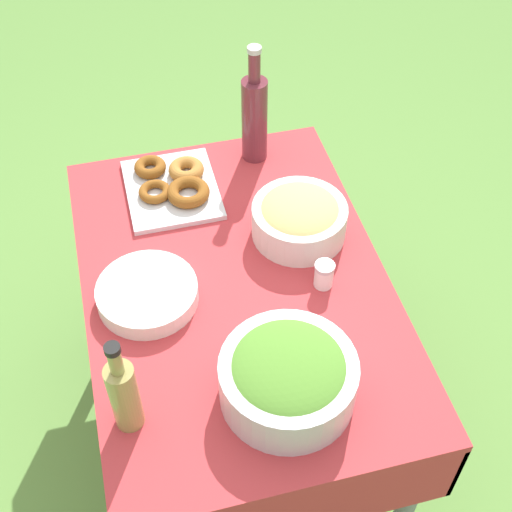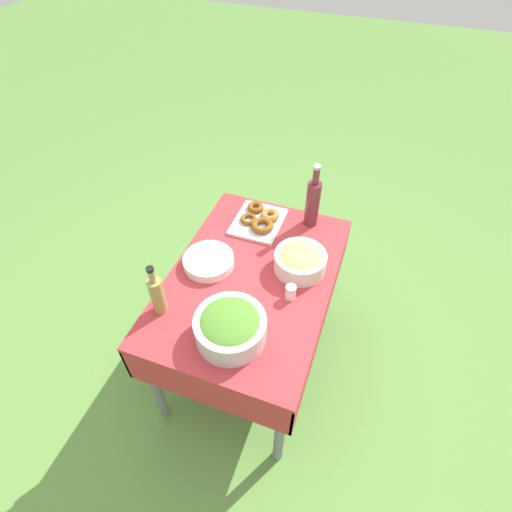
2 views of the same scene
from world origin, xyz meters
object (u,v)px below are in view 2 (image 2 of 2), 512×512
Objects in this scene: donut_platter at (260,220)px; wine_bottle at (313,202)px; plate_stack at (209,261)px; olive_oil_bottle at (157,294)px; salad_bowl at (230,326)px; pasta_bowl at (300,260)px.

donut_platter is 0.82× the size of wine_bottle.
plate_stack is 0.91× the size of olive_oil_bottle.
salad_bowl reaches higher than pasta_bowl.
salad_bowl is at bearing 160.48° from pasta_bowl.
plate_stack is 0.62m from wine_bottle.
wine_bottle reaches higher than donut_platter.
wine_bottle reaches higher than plate_stack.
salad_bowl reaches higher than donut_platter.
pasta_bowl is 0.36m from wine_bottle.
donut_platter reaches higher than plate_stack.
olive_oil_bottle is 0.75× the size of wine_bottle.
olive_oil_bottle is at bearing 131.24° from pasta_bowl.
pasta_bowl is at bearing -174.17° from wine_bottle.
wine_bottle reaches higher than salad_bowl.
olive_oil_bottle reaches higher than salad_bowl.
salad_bowl is 0.74m from donut_platter.
salad_bowl is at bearing -169.90° from donut_platter.
olive_oil_bottle is at bearing 162.74° from donut_platter.
plate_stack is at bearing 160.83° from donut_platter.
wine_bottle is at bearing -70.51° from donut_platter.
pasta_bowl is (0.47, -0.17, -0.01)m from salad_bowl.
olive_oil_bottle is (0.02, 0.35, 0.04)m from salad_bowl.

